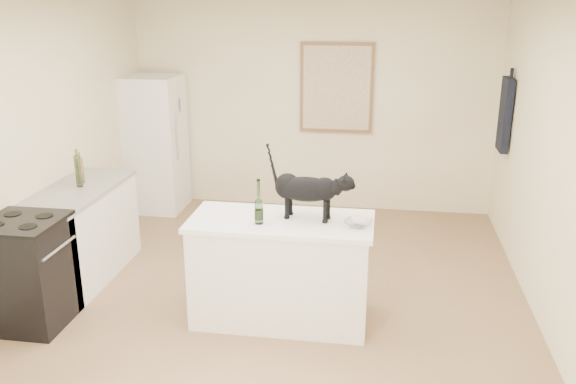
# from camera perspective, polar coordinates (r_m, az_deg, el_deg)

# --- Properties ---
(floor) EXTENTS (5.50, 5.50, 0.00)m
(floor) POSITION_cam_1_polar(r_m,az_deg,el_deg) (5.48, -1.33, -10.63)
(floor) COLOR #8F6F4C
(floor) RESTS_ON ground
(ceiling) EXTENTS (5.50, 5.50, 0.00)m
(ceiling) POSITION_cam_1_polar(r_m,az_deg,el_deg) (4.81, -1.56, 17.66)
(ceiling) COLOR white
(ceiling) RESTS_ON ground
(wall_back) EXTENTS (4.50, 0.00, 4.50)m
(wall_back) POSITION_cam_1_polar(r_m,az_deg,el_deg) (7.65, 2.31, 7.99)
(wall_back) COLOR #F4EBBD
(wall_back) RESTS_ON ground
(wall_front) EXTENTS (4.50, 0.00, 4.50)m
(wall_front) POSITION_cam_1_polar(r_m,az_deg,el_deg) (2.54, -12.98, -14.00)
(wall_front) COLOR #F4EBBD
(wall_front) RESTS_ON ground
(wall_left) EXTENTS (0.00, 5.50, 5.50)m
(wall_left) POSITION_cam_1_polar(r_m,az_deg,el_deg) (5.83, -23.80, 3.27)
(wall_left) COLOR #F4EBBD
(wall_left) RESTS_ON ground
(wall_right) EXTENTS (0.00, 5.50, 5.50)m
(wall_right) POSITION_cam_1_polar(r_m,az_deg,el_deg) (5.11, 24.27, 1.30)
(wall_right) COLOR #F4EBBD
(wall_right) RESTS_ON ground
(island_base) EXTENTS (1.44, 0.67, 0.86)m
(island_base) POSITION_cam_1_polar(r_m,az_deg,el_deg) (5.10, -0.65, -7.54)
(island_base) COLOR white
(island_base) RESTS_ON floor
(island_top) EXTENTS (1.50, 0.70, 0.04)m
(island_top) POSITION_cam_1_polar(r_m,az_deg,el_deg) (4.92, -0.67, -2.81)
(island_top) COLOR white
(island_top) RESTS_ON island_base
(left_cabinets) EXTENTS (0.60, 1.40, 0.86)m
(left_cabinets) POSITION_cam_1_polar(r_m,az_deg,el_deg) (6.18, -18.98, -3.88)
(left_cabinets) COLOR white
(left_cabinets) RESTS_ON floor
(left_countertop) EXTENTS (0.62, 1.44, 0.04)m
(left_countertop) POSITION_cam_1_polar(r_m,az_deg,el_deg) (6.03, -19.41, 0.10)
(left_countertop) COLOR gray
(left_countertop) RESTS_ON left_cabinets
(stove) EXTENTS (0.60, 0.60, 0.90)m
(stove) POSITION_cam_1_polar(r_m,az_deg,el_deg) (5.46, -23.31, -7.08)
(stove) COLOR black
(stove) RESTS_ON floor
(fridge) EXTENTS (0.68, 0.68, 1.70)m
(fridge) POSITION_cam_1_polar(r_m,az_deg,el_deg) (7.83, -12.45, 4.45)
(fridge) COLOR white
(fridge) RESTS_ON floor
(artwork_frame) EXTENTS (0.90, 0.03, 1.10)m
(artwork_frame) POSITION_cam_1_polar(r_m,az_deg,el_deg) (7.55, 4.59, 9.74)
(artwork_frame) COLOR brown
(artwork_frame) RESTS_ON wall_back
(artwork_canvas) EXTENTS (0.82, 0.00, 1.02)m
(artwork_canvas) POSITION_cam_1_polar(r_m,az_deg,el_deg) (7.54, 4.58, 9.72)
(artwork_canvas) COLOR beige
(artwork_canvas) RESTS_ON wall_back
(hanging_garment) EXTENTS (0.08, 0.34, 0.80)m
(hanging_garment) POSITION_cam_1_polar(r_m,az_deg,el_deg) (7.02, 19.78, 6.87)
(hanging_garment) COLOR black
(hanging_garment) RESTS_ON wall_right
(black_cat) EXTENTS (0.66, 0.29, 0.45)m
(black_cat) POSITION_cam_1_polar(r_m,az_deg,el_deg) (4.86, 1.74, -0.03)
(black_cat) COLOR black
(black_cat) RESTS_ON island_top
(wine_bottle) EXTENTS (0.09, 0.09, 0.32)m
(wine_bottle) POSITION_cam_1_polar(r_m,az_deg,el_deg) (4.78, -2.77, -1.16)
(wine_bottle) COLOR #296026
(wine_bottle) RESTS_ON island_top
(glass_bowl) EXTENTS (0.26, 0.26, 0.05)m
(glass_bowl) POSITION_cam_1_polar(r_m,az_deg,el_deg) (4.78, 6.67, -2.96)
(glass_bowl) COLOR silver
(glass_bowl) RESTS_ON island_top
(fridge_paper) EXTENTS (0.05, 0.13, 0.17)m
(fridge_paper) POSITION_cam_1_polar(r_m,az_deg,el_deg) (7.68, -10.09, 8.09)
(fridge_paper) COLOR silver
(fridge_paper) RESTS_ON fridge
(counter_bottle_cluster) EXTENTS (0.10, 0.18, 0.31)m
(counter_bottle_cluster) POSITION_cam_1_polar(r_m,az_deg,el_deg) (6.10, -19.07, 1.91)
(counter_bottle_cluster) COLOR brown
(counter_bottle_cluster) RESTS_ON left_countertop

